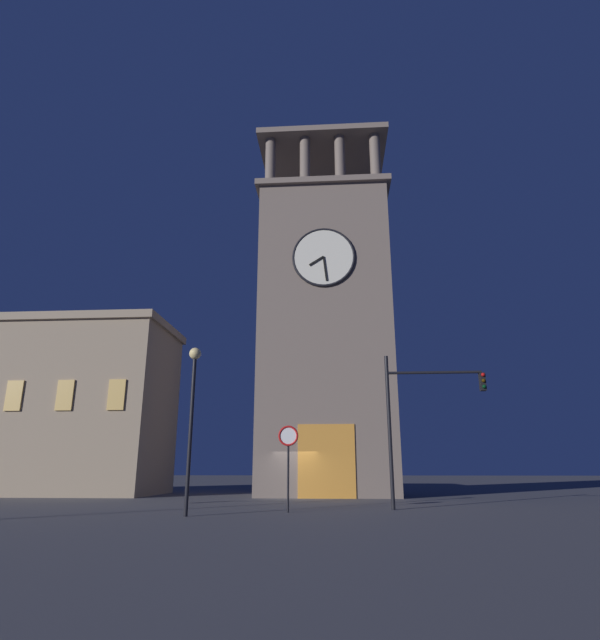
# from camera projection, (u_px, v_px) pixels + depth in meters

# --- Properties ---
(ground_plane) EXTENTS (200.00, 200.00, 0.00)m
(ground_plane) POSITION_uv_depth(u_px,v_px,m) (294.00, 499.00, 27.16)
(ground_plane) COLOR #4C4C51
(clocktower) EXTENTS (8.89, 7.52, 25.81)m
(clocktower) POSITION_uv_depth(u_px,v_px,m) (326.00, 331.00, 33.88)
(clocktower) COLOR #75665B
(clocktower) RESTS_ON ground_plane
(adjacent_wing_building) EXTENTS (16.04, 7.30, 10.93)m
(adjacent_wing_building) POSITION_uv_depth(u_px,v_px,m) (46.00, 407.00, 33.38)
(adjacent_wing_building) COLOR gray
(adjacent_wing_building) RESTS_ON ground_plane
(traffic_signal_near) EXTENTS (4.16, 0.41, 6.24)m
(traffic_signal_near) POSITION_uv_depth(u_px,v_px,m) (420.00, 407.00, 21.18)
(traffic_signal_near) COLOR black
(traffic_signal_near) RESTS_ON ground_plane
(street_lamp) EXTENTS (0.44, 0.44, 5.92)m
(street_lamp) POSITION_uv_depth(u_px,v_px,m) (193.00, 398.00, 18.48)
(street_lamp) COLOR black
(street_lamp) RESTS_ON ground_plane
(no_horn_sign) EXTENTS (0.78, 0.14, 3.19)m
(no_horn_sign) POSITION_uv_depth(u_px,v_px,m) (288.00, 443.00, 19.59)
(no_horn_sign) COLOR black
(no_horn_sign) RESTS_ON ground_plane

